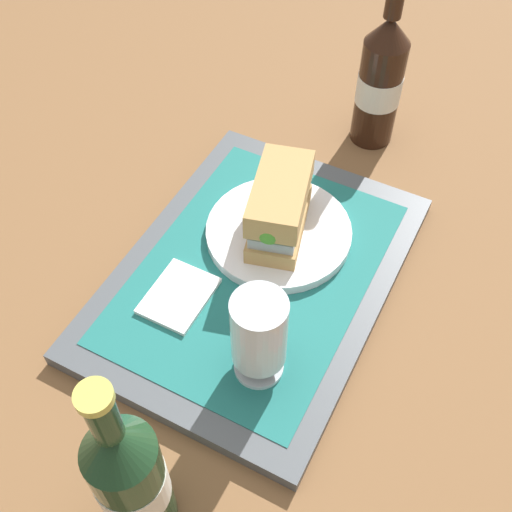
{
  "coord_description": "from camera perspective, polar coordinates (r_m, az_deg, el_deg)",
  "views": [
    {
      "loc": [
        0.43,
        0.22,
        0.66
      ],
      "look_at": [
        0.0,
        0.0,
        0.05
      ],
      "focal_mm": 44.58,
      "sensor_mm": 36.0,
      "label": 1
    }
  ],
  "objects": [
    {
      "name": "beer_bottle",
      "position": [
        0.6,
        -11.24,
        -18.94
      ],
      "size": [
        0.07,
        0.07,
        0.27
      ],
      "color": "#19381E",
      "rests_on": "ground_plane"
    },
    {
      "name": "sandwich",
      "position": [
        0.79,
        1.93,
        4.4
      ],
      "size": [
        0.14,
        0.1,
        0.08
      ],
      "rotation": [
        0.0,
        0.0,
        0.26
      ],
      "color": "tan",
      "rests_on": "plate"
    },
    {
      "name": "plate",
      "position": [
        0.83,
        1.89,
        2.21
      ],
      "size": [
        0.19,
        0.19,
        0.01
      ],
      "primitive_type": "cylinder",
      "color": "white",
      "rests_on": "placemat"
    },
    {
      "name": "beer_glass",
      "position": [
        0.67,
        0.27,
        -7.2
      ],
      "size": [
        0.06,
        0.06,
        0.12
      ],
      "color": "silver",
      "rests_on": "placemat"
    },
    {
      "name": "napkin_folded",
      "position": [
        0.78,
        -6.95,
        -3.56
      ],
      "size": [
        0.09,
        0.07,
        0.01
      ],
      "primitive_type": "cube",
      "color": "white",
      "rests_on": "placemat"
    },
    {
      "name": "second_bottle",
      "position": [
        0.96,
        11.1,
        15.23
      ],
      "size": [
        0.07,
        0.07,
        0.27
      ],
      "color": "black",
      "rests_on": "ground_plane"
    },
    {
      "name": "placemat",
      "position": [
        0.8,
        0.0,
        -1.31
      ],
      "size": [
        0.38,
        0.27,
        0.0
      ],
      "primitive_type": "cube",
      "color": "#1E6B66",
      "rests_on": "tray"
    },
    {
      "name": "tray",
      "position": [
        0.81,
        0.0,
        -1.76
      ],
      "size": [
        0.44,
        0.32,
        0.02
      ],
      "primitive_type": "cube",
      "color": "#4C5156",
      "rests_on": "ground_plane"
    },
    {
      "name": "ground_plane",
      "position": [
        0.82,
        0.0,
        -2.18
      ],
      "size": [
        3.0,
        3.0,
        0.0
      ],
      "primitive_type": "plane",
      "color": "brown"
    }
  ]
}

